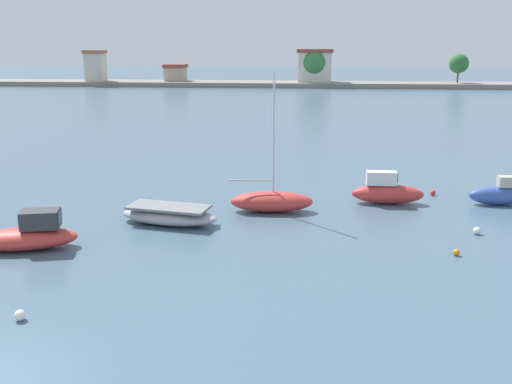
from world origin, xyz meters
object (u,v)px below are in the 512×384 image
at_px(mooring_buoy_1, 433,193).
at_px(moored_boat_3, 169,215).
at_px(mooring_buoy_3, 20,315).
at_px(moored_boat_4, 272,201).
at_px(moored_boat_5, 387,192).
at_px(mooring_buoy_4, 477,231).
at_px(moored_boat_2, 27,236).
at_px(moored_boat_6, 500,194).
at_px(mooring_buoy_0, 456,252).

bearing_deg(mooring_buoy_1, moored_boat_3, -155.20).
bearing_deg(mooring_buoy_3, moored_boat_4, 60.01).
distance_m(moored_boat_5, mooring_buoy_4, 6.12).
xyz_separation_m(moored_boat_3, moored_boat_4, (4.96, 2.53, 0.13)).
bearing_deg(moored_boat_5, moored_boat_4, -161.39).
height_order(moored_boat_3, mooring_buoy_1, moored_boat_3).
distance_m(moored_boat_2, moored_boat_3, 6.69).
xyz_separation_m(moored_boat_5, mooring_buoy_3, (-13.75, -14.97, -0.49)).
distance_m(moored_boat_6, mooring_buoy_1, 3.69).
distance_m(moored_boat_3, mooring_buoy_1, 15.74).
distance_m(mooring_buoy_0, mooring_buoy_4, 3.32).
xyz_separation_m(moored_boat_6, mooring_buoy_3, (-19.99, -15.24, -0.42)).
bearing_deg(moored_boat_5, mooring_buoy_0, -76.48).
distance_m(moored_boat_2, moored_boat_6, 24.57).
bearing_deg(moored_boat_2, mooring_buoy_0, -11.14).
bearing_deg(moored_boat_3, moored_boat_4, 37.47).
xyz_separation_m(moored_boat_3, mooring_buoy_3, (-2.45, -10.32, -0.26)).
relative_size(moored_boat_6, mooring_buoy_0, 11.70).
relative_size(moored_boat_2, mooring_buoy_1, 14.89).
bearing_deg(mooring_buoy_0, mooring_buoy_3, -155.48).
distance_m(moored_boat_4, mooring_buoy_1, 10.18).
bearing_deg(mooring_buoy_4, moored_boat_3, 178.75).
relative_size(moored_boat_3, moored_boat_6, 1.59).
xyz_separation_m(moored_boat_6, mooring_buoy_1, (-3.26, 1.68, -0.44)).
height_order(mooring_buoy_0, mooring_buoy_4, mooring_buoy_4).
height_order(moored_boat_3, moored_boat_6, moored_boat_6).
distance_m(moored_boat_2, mooring_buoy_4, 20.53).
xyz_separation_m(moored_boat_6, mooring_buoy_4, (-2.70, -5.25, -0.43)).
relative_size(moored_boat_2, mooring_buoy_4, 13.64).
distance_m(moored_boat_3, mooring_buoy_4, 14.84).
bearing_deg(mooring_buoy_0, mooring_buoy_1, 83.53).
bearing_deg(moored_boat_3, mooring_buoy_1, 35.27).
bearing_deg(mooring_buoy_4, mooring_buoy_0, -120.13).
distance_m(moored_boat_2, mooring_buoy_0, 18.55).
xyz_separation_m(moored_boat_4, mooring_buoy_0, (8.21, -5.73, -0.43)).
bearing_deg(moored_boat_6, mooring_buoy_4, -118.44).
xyz_separation_m(moored_boat_2, mooring_buoy_3, (2.90, -6.31, -0.42)).
bearing_deg(moored_boat_3, moored_boat_6, 26.15).
bearing_deg(moored_boat_4, mooring_buoy_3, -123.78).
height_order(moored_boat_6, mooring_buoy_1, moored_boat_6).
height_order(moored_boat_5, mooring_buoy_3, moored_boat_5).
distance_m(moored_boat_3, moored_boat_4, 5.57).
distance_m(moored_boat_2, moored_boat_4, 12.22).
height_order(moored_boat_4, moored_boat_6, moored_boat_4).
bearing_deg(mooring_buoy_3, mooring_buoy_1, 45.32).
distance_m(moored_boat_4, mooring_buoy_3, 14.84).
relative_size(moored_boat_4, mooring_buoy_3, 20.18).
distance_m(moored_boat_5, mooring_buoy_0, 8.09).
distance_m(mooring_buoy_0, mooring_buoy_1, 9.86).
height_order(moored_boat_2, mooring_buoy_3, moored_boat_2).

